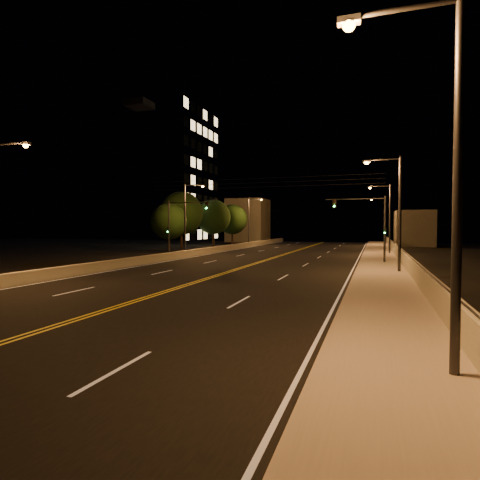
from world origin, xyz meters
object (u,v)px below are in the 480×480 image
(tree_1, at_px, (181,213))
(streetlight_2, at_px, (387,214))
(building_tower, at_px, (140,177))
(streetlight_1, at_px, (395,206))
(traffic_signal_right, at_px, (372,222))
(streetlight_4, at_px, (1,202))
(tree_0, at_px, (169,222))
(traffic_signal_left, at_px, (178,222))
(streetlight_5, at_px, (187,214))
(tree_3, at_px, (232,219))
(streetlight_3, at_px, (383,218))
(streetlight_6, at_px, (250,218))
(tree_2, at_px, (213,217))
(streetlight_0, at_px, (442,160))

(tree_1, bearing_deg, streetlight_2, -3.24)
(building_tower, bearing_deg, tree_1, -39.07)
(streetlight_1, xyz_separation_m, traffic_signal_right, (-1.51, 7.05, -0.97))
(tree_1, bearing_deg, streetlight_4, -80.53)
(traffic_signal_right, xyz_separation_m, tree_0, (-24.56, 8.79, 0.16))
(traffic_signal_left, bearing_deg, tree_1, 115.55)
(traffic_signal_left, height_order, tree_1, tree_1)
(streetlight_5, bearing_deg, tree_3, 98.93)
(streetlight_1, bearing_deg, streetlight_3, 90.00)
(streetlight_6, relative_size, tree_3, 1.12)
(streetlight_4, height_order, traffic_signal_left, streetlight_4)
(streetlight_3, distance_m, building_tower, 42.36)
(streetlight_4, height_order, tree_0, streetlight_4)
(streetlight_3, relative_size, streetlight_5, 1.00)
(building_tower, distance_m, tree_0, 23.30)
(traffic_signal_right, xyz_separation_m, tree_1, (-25.41, 13.89, 1.38))
(streetlight_1, relative_size, traffic_signal_right, 1.36)
(streetlight_3, bearing_deg, streetlight_2, -90.00)
(streetlight_4, distance_m, tree_2, 44.38)
(streetlight_3, distance_m, traffic_signal_left, 39.98)
(streetlight_5, relative_size, building_tower, 0.32)
(streetlight_4, bearing_deg, streetlight_0, -20.31)
(streetlight_0, height_order, streetlight_2, same)
(streetlight_0, relative_size, streetlight_4, 1.00)
(streetlight_4, bearing_deg, tree_3, 94.74)
(tree_0, relative_size, tree_3, 0.86)
(streetlight_5, distance_m, streetlight_6, 24.05)
(streetlight_1, distance_m, tree_3, 46.00)
(streetlight_5, bearing_deg, streetlight_1, -28.42)
(streetlight_1, distance_m, streetlight_2, 19.42)
(streetlight_1, bearing_deg, traffic_signal_right, 102.08)
(traffic_signal_right, xyz_separation_m, traffic_signal_left, (-18.77, 0.00, 0.00))
(streetlight_3, bearing_deg, tree_0, -135.46)
(streetlight_5, bearing_deg, streetlight_2, 20.14)
(tree_1, bearing_deg, streetlight_0, -56.77)
(building_tower, distance_m, tree_3, 17.92)
(streetlight_0, height_order, tree_3, streetlight_0)
(traffic_signal_right, relative_size, tree_2, 0.77)
(streetlight_2, relative_size, tree_2, 1.05)
(building_tower, bearing_deg, tree_3, 22.17)
(streetlight_6, bearing_deg, streetlight_0, -69.02)
(streetlight_0, xyz_separation_m, streetlight_4, (-21.39, 7.92, 0.00))
(streetlight_3, distance_m, streetlight_6, 22.18)
(streetlight_2, xyz_separation_m, tree_2, (-26.59, 12.42, 0.12))
(building_tower, bearing_deg, streetlight_5, -46.80)
(streetlight_3, bearing_deg, streetlight_0, -90.00)
(streetlight_0, bearing_deg, streetlight_1, 90.00)
(streetlight_5, distance_m, tree_2, 20.93)
(streetlight_1, xyz_separation_m, streetlight_6, (-21.39, 35.62, 0.00))
(streetlight_1, height_order, streetlight_5, same)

